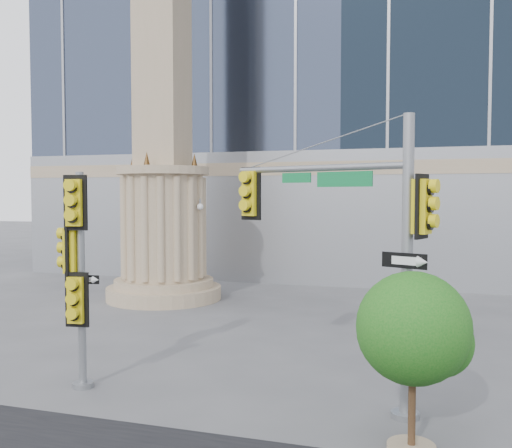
% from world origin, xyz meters
% --- Properties ---
extents(ground, '(120.00, 120.00, 0.00)m').
position_xyz_m(ground, '(0.00, 0.00, 0.00)').
color(ground, '#545456').
rests_on(ground, ground).
extents(monument, '(4.40, 4.40, 16.60)m').
position_xyz_m(monument, '(-6.00, 9.00, 5.52)').
color(monument, tan).
rests_on(monument, ground).
extents(main_signal_pole, '(4.07, 1.84, 5.49)m').
position_xyz_m(main_signal_pole, '(2.55, 0.03, 3.40)').
color(main_signal_pole, slate).
rests_on(main_signal_pole, ground).
extents(secondary_signal_pole, '(0.81, 0.59, 4.52)m').
position_xyz_m(secondary_signal_pole, '(-3.11, -0.77, 2.66)').
color(secondary_signal_pole, slate).
rests_on(secondary_signal_pole, ground).
extents(street_tree, '(1.83, 1.79, 2.85)m').
position_xyz_m(street_tree, '(3.67, -1.62, 1.88)').
color(street_tree, tan).
rests_on(street_tree, ground).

